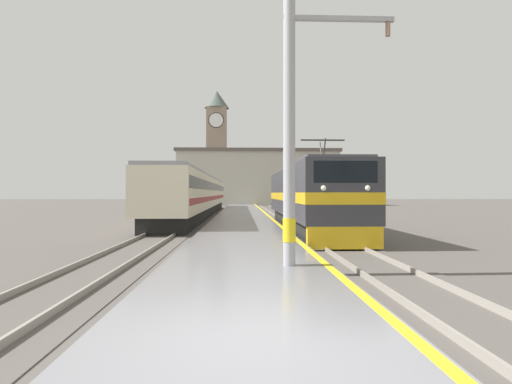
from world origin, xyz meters
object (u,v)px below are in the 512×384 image
(passenger_train, at_px, (199,194))
(clock_tower, at_px, (217,143))
(locomotive_train, at_px, (308,198))
(catenary_mast, at_px, (292,128))

(passenger_train, bearing_deg, clock_tower, 91.26)
(locomotive_train, height_order, passenger_train, locomotive_train)
(passenger_train, bearing_deg, locomotive_train, -63.41)
(catenary_mast, xyz_separation_m, clock_tower, (-6.15, 69.21, 8.22))
(locomotive_train, distance_m, clock_tower, 58.56)
(locomotive_train, bearing_deg, passenger_train, 116.59)
(locomotive_train, height_order, catenary_mast, catenary_mast)
(clock_tower, bearing_deg, locomotive_train, -81.42)
(clock_tower, bearing_deg, catenary_mast, -84.92)
(catenary_mast, bearing_deg, locomotive_train, 78.64)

